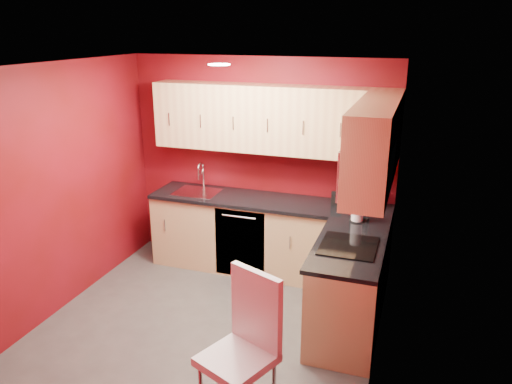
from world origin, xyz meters
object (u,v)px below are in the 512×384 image
Objects in this scene: coffee_maker at (359,195)px; paper_towel at (358,208)px; sink at (198,189)px; napkin_holder at (337,199)px; dining_chair at (237,352)px; microwave at (367,168)px.

coffee_maker is 0.38m from paper_towel.
sink is 1.68m from napkin_holder.
sink is 0.45× the size of dining_chair.
napkin_holder is (-0.42, 1.10, -0.68)m from microwave.
sink is at bearing 154.40° from microwave.
coffee_maker reaches higher than napkin_holder.
microwave is 1.87m from dining_chair.
paper_towel is (-0.13, 0.65, -0.61)m from microwave.
coffee_maker reaches higher than dining_chair.
napkin_holder is at bearing 110.93° from microwave.
sink is 1.87× the size of paper_towel.
napkin_holder is 0.11× the size of dining_chair.
napkin_holder is at bearing 122.87° from paper_towel.
sink is 1.93m from coffee_maker.
dining_chair is (-0.56, -2.00, -0.48)m from paper_towel.
dining_chair is at bearing -105.75° from paper_towel.
napkin_holder is (1.67, 0.10, 0.03)m from sink.
paper_towel is 2.13m from dining_chair.
microwave is 2.37× the size of coffee_maker.
microwave is 1.36m from napkin_holder.
microwave reaches higher than sink.
microwave is 0.66× the size of dining_chair.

